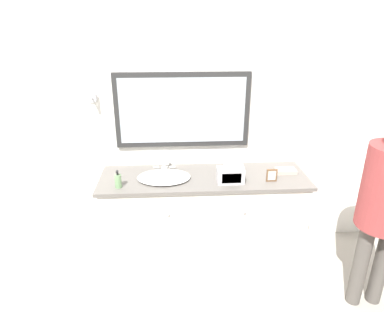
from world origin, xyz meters
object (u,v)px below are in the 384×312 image
object	(u,v)px
soap_bottle	(118,181)
appliance_box	(230,175)
picture_frame	(272,175)
sink_basin	(164,176)

from	to	relation	value
soap_bottle	appliance_box	size ratio (longest dim) A/B	0.69
picture_frame	soap_bottle	bearing A→B (deg)	-178.45
appliance_box	picture_frame	xyz separation A→B (m)	(0.36, -0.01, -0.01)
soap_bottle	appliance_box	xyz separation A→B (m)	(0.95, 0.04, 0.00)
soap_bottle	picture_frame	xyz separation A→B (m)	(1.31, 0.04, -0.00)
appliance_box	soap_bottle	bearing A→B (deg)	-177.49
appliance_box	picture_frame	distance (m)	0.36
sink_basin	appliance_box	xyz separation A→B (m)	(0.57, -0.11, 0.05)
soap_bottle	appliance_box	world-z (taller)	soap_bottle
picture_frame	appliance_box	bearing A→B (deg)	178.99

